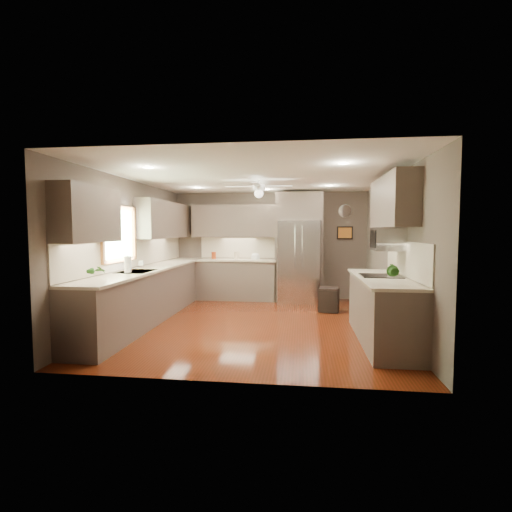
% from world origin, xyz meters
% --- Properties ---
extents(floor, '(5.00, 5.00, 0.00)m').
position_xyz_m(floor, '(0.00, 0.00, 0.00)').
color(floor, '#4B1C0A').
rests_on(floor, ground).
extents(ceiling, '(5.00, 5.00, 0.00)m').
position_xyz_m(ceiling, '(0.00, 0.00, 2.50)').
color(ceiling, white).
rests_on(ceiling, ground).
extents(wall_back, '(4.50, 0.00, 4.50)m').
position_xyz_m(wall_back, '(0.00, 2.50, 1.25)').
color(wall_back, brown).
rests_on(wall_back, ground).
extents(wall_front, '(4.50, 0.00, 4.50)m').
position_xyz_m(wall_front, '(0.00, -2.50, 1.25)').
color(wall_front, brown).
rests_on(wall_front, ground).
extents(wall_left, '(0.00, 5.00, 5.00)m').
position_xyz_m(wall_left, '(-2.25, 0.00, 1.25)').
color(wall_left, brown).
rests_on(wall_left, ground).
extents(wall_right, '(0.00, 5.00, 5.00)m').
position_xyz_m(wall_right, '(2.25, 0.00, 1.25)').
color(wall_right, brown).
rests_on(wall_right, ground).
extents(canister_a, '(0.12, 0.12, 0.17)m').
position_xyz_m(canister_a, '(-1.28, 2.19, 1.02)').
color(canister_a, '#953210').
rests_on(canister_a, back_run).
extents(canister_c, '(0.13, 0.13, 0.17)m').
position_xyz_m(canister_c, '(-0.74, 2.22, 1.03)').
color(canister_c, tan).
rests_on(canister_c, back_run).
extents(soap_bottle, '(0.10, 0.10, 0.17)m').
position_xyz_m(soap_bottle, '(-2.07, 0.02, 1.03)').
color(soap_bottle, white).
rests_on(soap_bottle, left_run).
extents(potted_plant_left, '(0.17, 0.14, 0.27)m').
position_xyz_m(potted_plant_left, '(-1.95, -1.66, 1.08)').
color(potted_plant_left, '#1F4F16').
rests_on(potted_plant_left, left_run).
extents(potted_plant_right, '(0.19, 0.16, 0.34)m').
position_xyz_m(potted_plant_right, '(1.90, -1.50, 1.11)').
color(potted_plant_right, '#1F4F16').
rests_on(potted_plant_right, right_run).
extents(bowl, '(0.28, 0.28, 0.05)m').
position_xyz_m(bowl, '(-0.30, 2.24, 0.97)').
color(bowl, tan).
rests_on(bowl, back_run).
extents(left_run, '(0.65, 4.70, 1.45)m').
position_xyz_m(left_run, '(-1.95, 0.15, 0.48)').
color(left_run, '#4E4138').
rests_on(left_run, ground).
extents(back_run, '(1.85, 0.65, 1.45)m').
position_xyz_m(back_run, '(-0.72, 2.20, 0.48)').
color(back_run, '#4E4138').
rests_on(back_run, ground).
extents(uppers, '(4.50, 4.70, 0.95)m').
position_xyz_m(uppers, '(-0.74, 0.71, 1.87)').
color(uppers, '#4E4138').
rests_on(uppers, wall_left).
extents(window, '(0.05, 1.12, 0.92)m').
position_xyz_m(window, '(-2.22, -0.50, 1.55)').
color(window, '#BFF2B2').
rests_on(window, wall_left).
extents(sink, '(0.50, 0.70, 0.32)m').
position_xyz_m(sink, '(-1.93, -0.50, 0.91)').
color(sink, silver).
rests_on(sink, left_run).
extents(refrigerator, '(1.06, 0.75, 2.45)m').
position_xyz_m(refrigerator, '(0.70, 2.16, 1.19)').
color(refrigerator, silver).
rests_on(refrigerator, ground).
extents(right_run, '(0.70, 2.20, 1.45)m').
position_xyz_m(right_run, '(1.93, -0.80, 0.48)').
color(right_run, '#4E4138').
rests_on(right_run, ground).
extents(microwave, '(0.43, 0.55, 0.34)m').
position_xyz_m(microwave, '(2.03, -0.55, 1.48)').
color(microwave, silver).
rests_on(microwave, wall_right).
extents(ceiling_fan, '(1.18, 1.18, 0.32)m').
position_xyz_m(ceiling_fan, '(-0.00, 0.30, 2.33)').
color(ceiling_fan, white).
rests_on(ceiling_fan, ceiling).
extents(recessed_lights, '(2.84, 3.14, 0.01)m').
position_xyz_m(recessed_lights, '(-0.04, 0.40, 2.49)').
color(recessed_lights, white).
rests_on(recessed_lights, ceiling).
extents(wall_clock, '(0.30, 0.03, 0.30)m').
position_xyz_m(wall_clock, '(1.75, 2.48, 2.05)').
color(wall_clock, white).
rests_on(wall_clock, wall_back).
extents(framed_print, '(0.36, 0.03, 0.30)m').
position_xyz_m(framed_print, '(1.75, 2.48, 1.55)').
color(framed_print, black).
rests_on(framed_print, wall_back).
extents(stool, '(0.44, 0.44, 0.47)m').
position_xyz_m(stool, '(1.31, 1.12, 0.24)').
color(stool, black).
rests_on(stool, ground).
extents(paper_towel, '(0.11, 0.11, 0.27)m').
position_xyz_m(paper_towel, '(-1.92, -0.82, 1.08)').
color(paper_towel, white).
rests_on(paper_towel, left_run).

